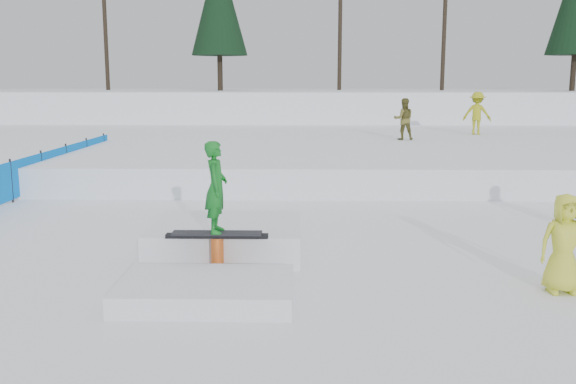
{
  "coord_description": "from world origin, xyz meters",
  "views": [
    {
      "loc": [
        0.74,
        -9.01,
        3.04
      ],
      "look_at": [
        0.5,
        2.0,
        1.1
      ],
      "focal_mm": 40.0,
      "sensor_mm": 36.0,
      "label": 1
    }
  ],
  "objects_px": {
    "safety_fence": "(11,181)",
    "jib_rail_feature": "(222,247)",
    "walker_olive": "(404,119)",
    "spectator_yellow": "(564,244)",
    "walker_ygreen": "(477,113)"
  },
  "relations": [
    {
      "from": "safety_fence",
      "to": "jib_rail_feature",
      "type": "distance_m",
      "value": 7.97
    },
    {
      "from": "walker_olive",
      "to": "spectator_yellow",
      "type": "relative_size",
      "value": 1.07
    },
    {
      "from": "safety_fence",
      "to": "walker_olive",
      "type": "height_order",
      "value": "walker_olive"
    },
    {
      "from": "jib_rail_feature",
      "to": "spectator_yellow",
      "type": "bearing_deg",
      "value": -14.4
    },
    {
      "from": "spectator_yellow",
      "to": "jib_rail_feature",
      "type": "bearing_deg",
      "value": 166.18
    },
    {
      "from": "safety_fence",
      "to": "walker_olive",
      "type": "distance_m",
      "value": 14.0
    },
    {
      "from": "walker_olive",
      "to": "spectator_yellow",
      "type": "distance_m",
      "value": 15.2
    },
    {
      "from": "safety_fence",
      "to": "jib_rail_feature",
      "type": "height_order",
      "value": "jib_rail_feature"
    },
    {
      "from": "walker_olive",
      "to": "spectator_yellow",
      "type": "bearing_deg",
      "value": 88.69
    },
    {
      "from": "walker_ygreen",
      "to": "jib_rail_feature",
      "type": "height_order",
      "value": "walker_ygreen"
    },
    {
      "from": "walker_olive",
      "to": "safety_fence",
      "type": "bearing_deg",
      "value": 36.59
    },
    {
      "from": "walker_olive",
      "to": "spectator_yellow",
      "type": "xyz_separation_m",
      "value": [
        -0.05,
        -15.18,
        -0.85
      ]
    },
    {
      "from": "walker_olive",
      "to": "jib_rail_feature",
      "type": "relative_size",
      "value": 0.35
    },
    {
      "from": "spectator_yellow",
      "to": "jib_rail_feature",
      "type": "height_order",
      "value": "jib_rail_feature"
    },
    {
      "from": "safety_fence",
      "to": "walker_olive",
      "type": "xyz_separation_m",
      "value": [
        11.05,
        8.54,
        1.02
      ]
    }
  ]
}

